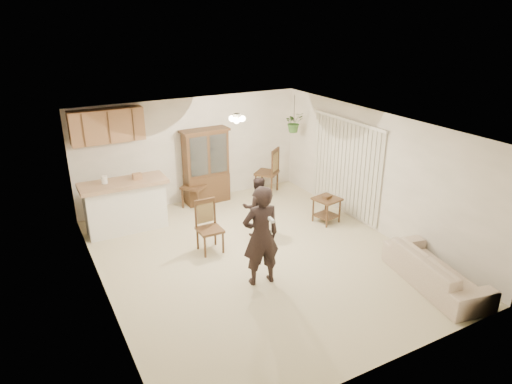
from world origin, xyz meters
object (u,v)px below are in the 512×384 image
chair_bar (210,238)px  chair_hutch_right (267,180)px  child (257,205)px  chair_hutch_left (194,194)px  china_hutch (206,167)px  side_table (326,210)px  adult (261,235)px  sofa (436,266)px

chair_bar → chair_hutch_right: (2.49, 2.19, 0.04)m
child → chair_hutch_left: bearing=-57.9°
china_hutch → chair_hutch_left: size_ratio=1.59×
side_table → adult: bearing=-149.7°
chair_bar → side_table: bearing=0.0°
child → side_table: 1.69m
chair_bar → chair_hutch_right: 3.32m
chair_hutch_left → chair_bar: bearing=-53.8°
china_hutch → side_table: size_ratio=2.89×
sofa → chair_hutch_left: (-2.33, 5.08, -0.05)m
adult → side_table: size_ratio=2.90×
child → china_hutch: china_hutch is taller
adult → child: size_ratio=1.33×
child → side_table: bearing=-169.3°
adult → china_hutch: adult is taller
child → chair_hutch_right: size_ratio=1.16×
adult → chair_hutch_right: adult is taller
child → chair_hutch_right: bearing=-108.1°
child → sofa: bearing=135.9°
adult → chair_hutch_left: 3.66m
sofa → child: (-1.74, 3.05, 0.31)m
china_hutch → chair_hutch_right: (1.58, -0.15, -0.56)m
sofa → adult: (-2.53, 1.47, 0.53)m
sofa → child: 3.52m
china_hutch → chair_hutch_right: size_ratio=1.54×
side_table → chair_bar: size_ratio=0.61×
sofa → chair_bar: 4.07m
china_hutch → chair_hutch_left: bearing=-161.1°
adult → chair_bar: size_ratio=1.77×
adult → side_table: adult is taller
child → side_table: size_ratio=2.17×
chair_bar → child: bearing=8.1°
china_hutch → adult: bearing=-100.0°
sofa → chair_hutch_left: bearing=35.3°
child → chair_hutch_right: (1.38, 2.03, -0.35)m
china_hutch → chair_hutch_right: bearing=-6.5°
side_table → chair_hutch_right: (-0.26, 2.18, 0.04)m
adult → side_table: (2.43, 1.42, -0.61)m
chair_bar → sofa: bearing=-45.4°
child → china_hutch: (-0.20, 2.17, 0.21)m
chair_hutch_right → chair_bar: bearing=2.1°
china_hutch → chair_bar: (-0.91, -2.34, -0.60)m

